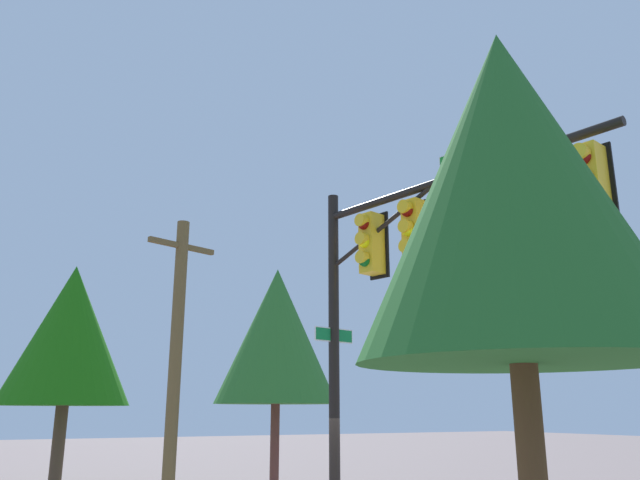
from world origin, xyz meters
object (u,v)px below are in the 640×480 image
at_px(utility_pole, 175,365).
at_px(signal_pole_assembly, 431,254).
at_px(tree_near, 509,189).
at_px(tree_far, 70,334).
at_px(tree_mid, 277,335).

bearing_deg(utility_pole, signal_pole_assembly, 20.69).
xyz_separation_m(tree_near, tree_far, (-18.78, -2.28, 0.32)).
xyz_separation_m(utility_pole, tree_far, (-8.97, -1.40, 1.56)).
height_order(utility_pole, tree_mid, utility_pole).
distance_m(tree_near, tree_mid, 12.93).
xyz_separation_m(tree_near, tree_mid, (-12.61, 2.83, -0.07)).
bearing_deg(tree_far, tree_near, 6.94).
height_order(utility_pole, tree_far, tree_far).
bearing_deg(tree_near, tree_mid, 167.36).
distance_m(signal_pole_assembly, tree_far, 15.87).
distance_m(utility_pole, tree_mid, 4.80).
bearing_deg(utility_pole, tree_far, -171.12).
bearing_deg(signal_pole_assembly, utility_pole, -159.31).
relative_size(utility_pole, tree_near, 1.04).
bearing_deg(tree_far, signal_pole_assembly, 13.96).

